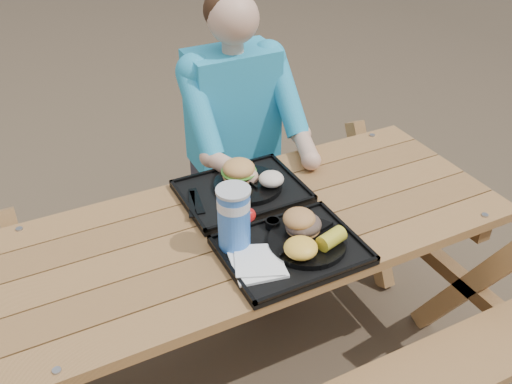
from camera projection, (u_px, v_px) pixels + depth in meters
name	position (u px, v px, depth m)	size (l,w,h in m)	color
ground	(256.00, 363.00, 2.43)	(60.00, 60.00, 0.00)	#999999
picnic_table	(256.00, 299.00, 2.22)	(1.80, 1.49, 0.75)	#999999
tray_near	(292.00, 251.00, 1.86)	(0.45, 0.35, 0.02)	black
tray_far	(242.00, 192.00, 2.14)	(0.45, 0.35, 0.02)	black
plate_near	(307.00, 242.00, 1.87)	(0.26, 0.26, 0.02)	black
plate_far	(248.00, 185.00, 2.15)	(0.26, 0.26, 0.02)	black
napkin_stack	(258.00, 264.00, 1.78)	(0.16, 0.16, 0.02)	white
soda_cup	(234.00, 219.00, 1.81)	(0.10, 0.10, 0.21)	blue
condiment_bbq	(273.00, 224.00, 1.94)	(0.05, 0.05, 0.03)	black
condiment_mustard	(291.00, 220.00, 1.96)	(0.05, 0.05, 0.03)	yellow
sandwich	(304.00, 216.00, 1.87)	(0.12, 0.12, 0.12)	#C28044
mac_cheese	(301.00, 248.00, 1.79)	(0.11, 0.11, 0.05)	yellow
corn_cob	(332.00, 239.00, 1.83)	(0.09, 0.09, 0.05)	gold
cutlery_far	(197.00, 201.00, 2.08)	(0.03, 0.16, 0.01)	black
burger	(239.00, 165.00, 2.14)	(0.13, 0.13, 0.11)	#DE974E
baked_beans	(240.00, 191.00, 2.07)	(0.08, 0.08, 0.04)	#411B0D
potato_salad	(271.00, 179.00, 2.12)	(0.09, 0.09, 0.05)	white
diner	(235.00, 154.00, 2.62)	(0.48, 0.84, 1.28)	teal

